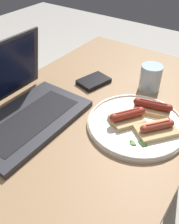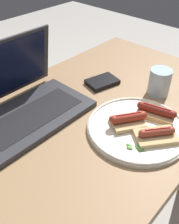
{
  "view_description": "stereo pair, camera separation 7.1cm",
  "coord_description": "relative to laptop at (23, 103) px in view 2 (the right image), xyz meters",
  "views": [
    {
      "loc": [
        -0.33,
        -0.37,
        1.21
      ],
      "look_at": [
        0.13,
        -0.04,
        0.76
      ],
      "focal_mm": 40.0,
      "sensor_mm": 36.0,
      "label": 1
    },
    {
      "loc": [
        -0.28,
        -0.42,
        1.21
      ],
      "look_at": [
        0.13,
        -0.04,
        0.76
      ],
      "focal_mm": 40.0,
      "sensor_mm": 36.0,
      "label": 2
    }
  ],
  "objects": [
    {
      "name": "sausage_toast_left",
      "position": [
        0.16,
        -0.28,
        -0.01
      ],
      "size": [
        0.12,
        0.11,
        0.04
      ],
      "rotation": [
        0.0,
        0.0,
        5.7
      ],
      "color": "tan",
      "rests_on": "plate"
    },
    {
      "name": "drinking_glass",
      "position": [
        0.39,
        -0.25,
        0.01
      ],
      "size": [
        0.08,
        0.08,
        0.09
      ],
      "color": "silver",
      "rests_on": "desk"
    },
    {
      "name": "plate",
      "position": [
        0.18,
        -0.31,
        -0.03
      ],
      "size": [
        0.3,
        0.3,
        0.02
      ],
      "color": "silver",
      "rests_on": "desk"
    },
    {
      "name": "desk",
      "position": [
        -0.04,
        -0.16,
        -0.13
      ],
      "size": [
        1.5,
        0.67,
        0.7
      ],
      "color": "#93704C",
      "rests_on": "ground_plane"
    },
    {
      "name": "laptop",
      "position": [
        0.0,
        0.0,
        0.0
      ],
      "size": [
        0.37,
        0.26,
        0.22
      ],
      "color": "#2D2D33",
      "rests_on": "desk"
    },
    {
      "name": "sausage_toast_right",
      "position": [
        0.25,
        -0.33,
        -0.01
      ],
      "size": [
        0.08,
        0.12,
        0.04
      ],
      "rotation": [
        0.0,
        0.0,
        1.83
      ],
      "color": "tan",
      "rests_on": "plate"
    },
    {
      "name": "sausage_toast_middle",
      "position": [
        0.17,
        -0.38,
        -0.02
      ],
      "size": [
        0.13,
        0.13,
        0.04
      ],
      "rotation": [
        0.0,
        0.0,
        2.48
      ],
      "color": "tan",
      "rests_on": "plate"
    },
    {
      "name": "external_drive",
      "position": [
        0.3,
        -0.07,
        -0.03
      ],
      "size": [
        0.13,
        0.11,
        0.02
      ],
      "rotation": [
        0.0,
        0.0,
        -0.26
      ],
      "color": "black",
      "rests_on": "desk"
    },
    {
      "name": "salad_pile",
      "position": [
        0.11,
        -0.36,
        -0.03
      ],
      "size": [
        0.05,
        0.05,
        0.01
      ],
      "color": "#709E4C",
      "rests_on": "plate"
    }
  ]
}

